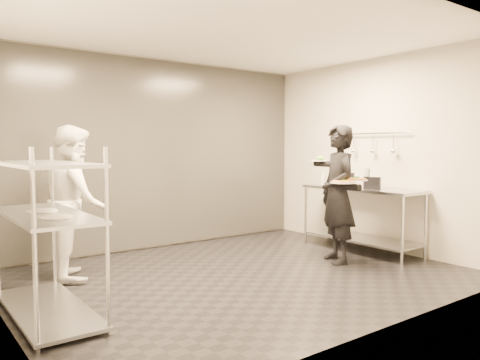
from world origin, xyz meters
TOP-DOWN VIEW (x-y plane):
  - room_shell at (0.00, 1.18)m, footprint 5.00×4.00m
  - pass_rack at (-2.15, -0.00)m, footprint 0.60×1.60m
  - prep_counter at (2.18, 0.00)m, footprint 0.60×1.80m
  - utensil_rail at (2.43, -0.00)m, footprint 0.07×1.20m
  - waiter at (1.40, -0.24)m, footprint 0.65×0.77m
  - chef at (-1.55, 1.10)m, footprint 0.85×0.99m
  - pizza_plate_near at (1.26, -0.45)m, footprint 0.32×0.32m
  - pizza_plate_far at (1.52, -0.43)m, footprint 0.30×0.30m
  - salad_plate at (1.35, 0.02)m, footprint 0.26×0.26m
  - pos_monitor at (2.06, -0.27)m, footprint 0.09×0.24m
  - bottle_green at (2.16, -0.11)m, footprint 0.08×0.08m
  - bottle_clear at (2.17, 0.75)m, footprint 0.06×0.06m
  - bottle_dark at (2.26, 0.23)m, footprint 0.06×0.06m

SIDE VIEW (x-z plane):
  - prep_counter at x=2.18m, z-range 0.17..1.09m
  - pass_rack at x=-2.15m, z-range 0.02..1.52m
  - chef at x=-1.55m, z-range 0.00..1.75m
  - waiter at x=1.40m, z-range 0.00..1.79m
  - pos_monitor at x=2.06m, z-range 0.92..1.09m
  - bottle_dark at x=2.26m, z-range 0.92..1.12m
  - bottle_clear at x=2.17m, z-range 0.92..1.12m
  - bottle_green at x=2.16m, z-range 0.92..1.20m
  - pizza_plate_near at x=1.26m, z-range 1.04..1.10m
  - pizza_plate_far at x=1.52m, z-range 1.06..1.12m
  - salad_plate at x=1.35m, z-range 1.30..1.38m
  - room_shell at x=0.00m, z-range 0.00..2.80m
  - utensil_rail at x=2.43m, z-range 1.39..1.70m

